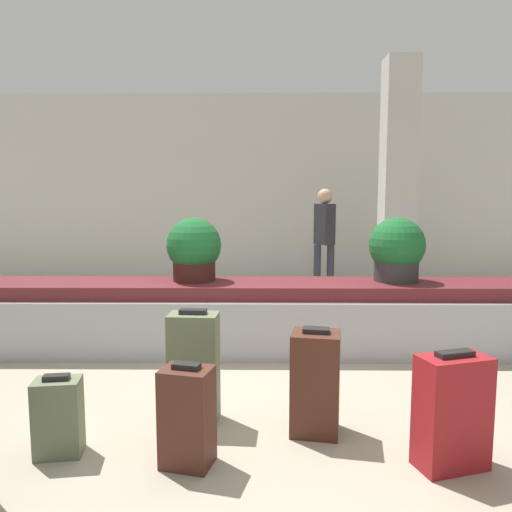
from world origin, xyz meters
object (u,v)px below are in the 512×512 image
object	(u,v)px
suitcase_2	(187,416)
potted_plant_1	(194,250)
pillar	(397,187)
potted_plant_0	(397,250)
suitcase_5	(315,383)
traveler_0	(400,232)
traveler_1	(324,233)
suitcase_3	(194,367)
suitcase_6	(58,417)
suitcase_0	(452,412)

from	to	relation	value
suitcase_2	potted_plant_1	bearing A→B (deg)	110.41
pillar	potted_plant_0	world-z (taller)	pillar
suitcase_5	traveler_0	world-z (taller)	traveler_0
traveler_1	potted_plant_1	bearing A→B (deg)	123.35
pillar	suitcase_5	bearing A→B (deg)	-112.06
potted_plant_0	traveler_0	world-z (taller)	traveler_0
traveler_1	pillar	bearing A→B (deg)	-167.34
suitcase_3	suitcase_6	xyz separation A→B (m)	(-0.72, -0.44, -0.14)
pillar	suitcase_2	bearing A→B (deg)	-119.16
pillar	potted_plant_0	bearing A→B (deg)	-104.61
suitcase_3	suitcase_5	size ratio (longest dim) A/B	1.12
pillar	suitcase_5	world-z (taller)	pillar
suitcase_3	traveler_0	bearing A→B (deg)	63.21
suitcase_5	suitcase_6	world-z (taller)	suitcase_5
suitcase_6	traveler_0	size ratio (longest dim) A/B	0.30
suitcase_0	suitcase_2	size ratio (longest dim) A/B	1.13
suitcase_3	potted_plant_0	world-z (taller)	potted_plant_0
pillar	suitcase_3	size ratio (longest dim) A/B	4.24
suitcase_0	suitcase_6	bearing A→B (deg)	160.22
suitcase_5	traveler_0	bearing A→B (deg)	78.90
suitcase_5	traveler_0	distance (m)	4.72
traveler_0	traveler_1	xyz separation A→B (m)	(-1.10, 0.09, -0.01)
suitcase_6	suitcase_0	bearing A→B (deg)	-11.09
suitcase_2	potted_plant_0	xyz separation A→B (m)	(1.71, 2.18, 0.69)
suitcase_3	traveler_0	distance (m)	4.92
suitcase_6	potted_plant_1	size ratio (longest dim) A/B	0.78
suitcase_2	potted_plant_0	distance (m)	2.85
suitcase_3	traveler_1	distance (m)	4.55
suitcase_5	potted_plant_1	world-z (taller)	potted_plant_1
suitcase_3	potted_plant_1	distance (m)	1.76
suitcase_2	suitcase_5	size ratio (longest dim) A/B	0.86
suitcase_3	potted_plant_0	xyz separation A→B (m)	(1.75, 1.63, 0.60)
suitcase_0	potted_plant_0	distance (m)	2.30
suitcase_2	pillar	bearing A→B (deg)	74.76
suitcase_0	suitcase_3	bearing A→B (deg)	142.59
potted_plant_0	suitcase_0	bearing A→B (deg)	-96.91
suitcase_2	suitcase_3	bearing A→B (deg)	107.67
suitcase_6	potted_plant_1	bearing A→B (deg)	68.02
potted_plant_0	suitcase_3	bearing A→B (deg)	-136.89
traveler_1	suitcase_6	bearing A→B (deg)	130.34
traveler_0	potted_plant_0	bearing A→B (deg)	125.50
suitcase_0	suitcase_5	size ratio (longest dim) A/B	0.97
potted_plant_0	pillar	bearing A→B (deg)	75.39
suitcase_2	suitcase_6	bearing A→B (deg)	-173.67
pillar	potted_plant_1	bearing A→B (deg)	-145.24
pillar	suitcase_2	xyz separation A→B (m)	(-2.14, -3.84, -1.32)
pillar	traveler_0	size ratio (longest dim) A/B	1.99
pillar	potted_plant_1	xyz separation A→B (m)	(-2.39, -1.66, -0.63)
suitcase_0	potted_plant_1	xyz separation A→B (m)	(-1.69, 2.19, 0.65)
suitcase_5	suitcase_6	size ratio (longest dim) A/B	1.42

